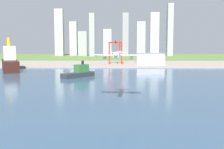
{
  "coord_description": "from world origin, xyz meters",
  "views": [
    {
      "loc": [
        -3.14,
        -37.2,
        41.29
      ],
      "look_at": [
        -6.04,
        150.73,
        19.89
      ],
      "focal_mm": 45.7,
      "sensor_mm": 36.0,
      "label": 1
    }
  ],
  "objects_px": {
    "airplane_landing": "(118,54)",
    "warehouse_main": "(150,59)",
    "container_barge": "(79,73)",
    "cargo_ship": "(10,62)",
    "port_crane_red": "(115,47)"
  },
  "relations": [
    {
      "from": "port_crane_red",
      "to": "airplane_landing",
      "type": "bearing_deg",
      "value": -89.52
    },
    {
      "from": "cargo_ship",
      "to": "port_crane_red",
      "type": "distance_m",
      "value": 182.94
    },
    {
      "from": "port_crane_red",
      "to": "warehouse_main",
      "type": "bearing_deg",
      "value": -3.16
    },
    {
      "from": "container_barge",
      "to": "port_crane_red",
      "type": "bearing_deg",
      "value": 76.32
    },
    {
      "from": "cargo_ship",
      "to": "warehouse_main",
      "type": "relative_size",
      "value": 1.65
    },
    {
      "from": "airplane_landing",
      "to": "container_barge",
      "type": "bearing_deg",
      "value": 107.86
    },
    {
      "from": "airplane_landing",
      "to": "port_crane_red",
      "type": "xyz_separation_m",
      "value": [
        -2.62,
        313.45,
        -0.25
      ]
    },
    {
      "from": "airplane_landing",
      "to": "cargo_ship",
      "type": "distance_m",
      "value": 265.63
    },
    {
      "from": "container_barge",
      "to": "warehouse_main",
      "type": "relative_size",
      "value": 0.84
    },
    {
      "from": "airplane_landing",
      "to": "warehouse_main",
      "type": "distance_m",
      "value": 316.17
    },
    {
      "from": "airplane_landing",
      "to": "port_crane_red",
      "type": "bearing_deg",
      "value": 90.48
    },
    {
      "from": "airplane_landing",
      "to": "warehouse_main",
      "type": "xyz_separation_m",
      "value": [
        58.01,
        310.11,
        -20.79
      ]
    },
    {
      "from": "container_barge",
      "to": "warehouse_main",
      "type": "distance_m",
      "value": 199.38
    },
    {
      "from": "cargo_ship",
      "to": "warehouse_main",
      "type": "xyz_separation_m",
      "value": [
        213.29,
        95.52,
        -0.88
      ]
    },
    {
      "from": "airplane_landing",
      "to": "cargo_ship",
      "type": "bearing_deg",
      "value": 125.89
    }
  ]
}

